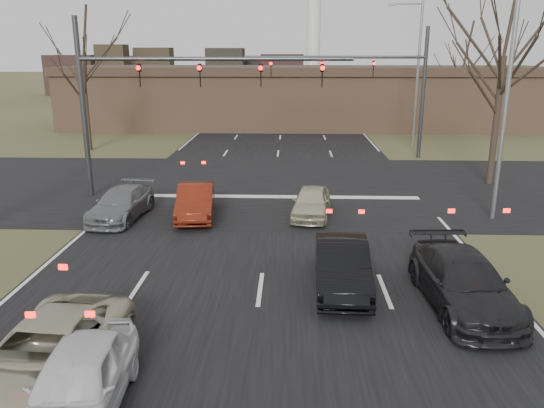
{
  "coord_description": "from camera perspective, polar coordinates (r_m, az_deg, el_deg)",
  "views": [
    {
      "loc": [
        0.82,
        -10.71,
        6.45
      ],
      "look_at": [
        0.27,
        4.85,
        2.0
      ],
      "focal_mm": 35.0,
      "sensor_mm": 36.0,
      "label": 1
    }
  ],
  "objects": [
    {
      "name": "ground",
      "position": [
        12.53,
        -2.08,
        -15.04
      ],
      "size": [
        360.0,
        360.0,
        0.0
      ],
      "primitive_type": "plane",
      "color": "#3D4424",
      "rests_on": "ground"
    },
    {
      "name": "road_main",
      "position": [
        71.01,
        1.37,
        10.74
      ],
      "size": [
        14.0,
        300.0,
        0.02
      ],
      "primitive_type": "cube",
      "color": "black",
      "rests_on": "ground"
    },
    {
      "name": "road_cross",
      "position": [
        26.52,
        0.18,
        1.9
      ],
      "size": [
        200.0,
        14.0,
        0.02
      ],
      "primitive_type": "cube",
      "color": "black",
      "rests_on": "ground"
    },
    {
      "name": "building",
      "position": [
        48.87,
        3.46,
        11.48
      ],
      "size": [
        42.4,
        10.4,
        5.3
      ],
      "color": "#876348",
      "rests_on": "ground"
    },
    {
      "name": "mast_arm_near",
      "position": [
        24.51,
        -12.57,
        12.36
      ],
      "size": [
        12.12,
        0.24,
        8.0
      ],
      "color": "#383A3D",
      "rests_on": "ground"
    },
    {
      "name": "mast_arm_far",
      "position": [
        34.17,
        11.35,
        13.25
      ],
      "size": [
        11.12,
        0.24,
        8.0
      ],
      "color": "#383A3D",
      "rests_on": "ground"
    },
    {
      "name": "streetlight_right_near",
      "position": [
        22.22,
        23.71,
        12.42
      ],
      "size": [
        2.34,
        0.25,
        10.0
      ],
      "color": "gray",
      "rests_on": "ground"
    },
    {
      "name": "streetlight_right_far",
      "position": [
        38.67,
        15.18,
        14.13
      ],
      "size": [
        2.34,
        0.25,
        10.0
      ],
      "color": "gray",
      "rests_on": "ground"
    },
    {
      "name": "tree_left_far",
      "position": [
        38.3,
        -19.98,
        16.38
      ],
      "size": [
        5.7,
        5.7,
        9.5
      ],
      "color": "black",
      "rests_on": "ground"
    },
    {
      "name": "tree_right_far",
      "position": [
        47.86,
        20.02,
        15.64
      ],
      "size": [
        5.4,
        5.4,
        9.0
      ],
      "color": "black",
      "rests_on": "ground"
    },
    {
      "name": "car_silver_suv",
      "position": [
        11.86,
        -23.04,
        -14.66
      ],
      "size": [
        2.52,
        4.89,
        1.32
      ],
      "primitive_type": "imported",
      "rotation": [
        0.0,
        0.0,
        -0.07
      ],
      "color": "#BCB698",
      "rests_on": "ground"
    },
    {
      "name": "car_white_sedan",
      "position": [
        10.77,
        -20.07,
        -17.59
      ],
      "size": [
        1.81,
        4.01,
        1.34
      ],
      "primitive_type": "imported",
      "rotation": [
        0.0,
        0.0,
        0.06
      ],
      "color": "silver",
      "rests_on": "ground"
    },
    {
      "name": "car_black_hatch",
      "position": [
        15.16,
        7.53,
        -6.55
      ],
      "size": [
        1.57,
        4.2,
        1.37
      ],
      "primitive_type": "imported",
      "rotation": [
        0.0,
        0.0,
        -0.03
      ],
      "color": "black",
      "rests_on": "ground"
    },
    {
      "name": "car_charcoal_sedan",
      "position": [
        14.83,
        19.89,
        -7.89
      ],
      "size": [
        2.21,
        4.89,
        1.39
      ],
      "primitive_type": "imported",
      "rotation": [
        0.0,
        0.0,
        0.06
      ],
      "color": "black",
      "rests_on": "ground"
    },
    {
      "name": "car_grey_ahead",
      "position": [
        22.14,
        -15.91,
        0.03
      ],
      "size": [
        2.06,
        4.34,
        1.22
      ],
      "primitive_type": "imported",
      "rotation": [
        0.0,
        0.0,
        -0.09
      ],
      "color": "slate",
      "rests_on": "ground"
    },
    {
      "name": "car_red_ahead",
      "position": [
        21.66,
        -8.22,
        0.29
      ],
      "size": [
        1.85,
        4.18,
        1.33
      ],
      "primitive_type": "imported",
      "rotation": [
        0.0,
        0.0,
        0.11
      ],
      "color": "maroon",
      "rests_on": "ground"
    },
    {
      "name": "car_silver_ahead",
      "position": [
        21.57,
        4.26,
        0.2
      ],
      "size": [
        1.88,
        3.74,
        1.22
      ],
      "primitive_type": "imported",
      "rotation": [
        0.0,
        0.0,
        -0.13
      ],
      "color": "beige",
      "rests_on": "ground"
    }
  ]
}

